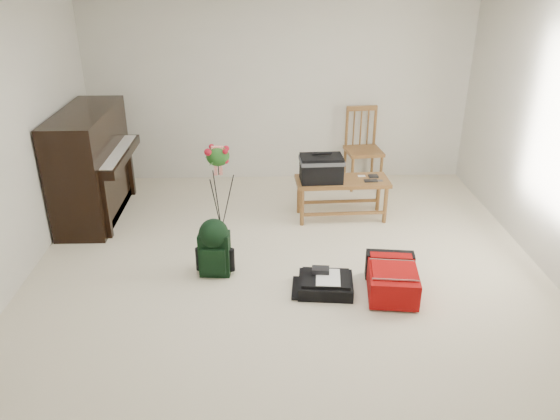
{
  "coord_description": "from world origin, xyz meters",
  "views": [
    {
      "loc": [
        -0.22,
        -4.36,
        2.79
      ],
      "look_at": [
        -0.07,
        0.35,
        0.6
      ],
      "focal_mm": 35.0,
      "sensor_mm": 36.0,
      "label": 1
    }
  ],
  "objects_px": {
    "bench": "(328,172)",
    "black_duffel": "(325,284)",
    "flower_stand": "(219,189)",
    "piano": "(92,167)",
    "red_suitcase": "(391,276)",
    "dining_chair": "(363,148)",
    "green_backpack": "(214,245)"
  },
  "relations": [
    {
      "from": "piano",
      "to": "green_backpack",
      "type": "relative_size",
      "value": 2.6
    },
    {
      "from": "red_suitcase",
      "to": "flower_stand",
      "type": "xyz_separation_m",
      "value": [
        -1.63,
        1.27,
        0.35
      ]
    },
    {
      "from": "bench",
      "to": "black_duffel",
      "type": "height_order",
      "value": "bench"
    },
    {
      "from": "red_suitcase",
      "to": "flower_stand",
      "type": "distance_m",
      "value": 2.09
    },
    {
      "from": "bench",
      "to": "red_suitcase",
      "type": "relative_size",
      "value": 1.57
    },
    {
      "from": "dining_chair",
      "to": "black_duffel",
      "type": "height_order",
      "value": "dining_chair"
    },
    {
      "from": "dining_chair",
      "to": "flower_stand",
      "type": "relative_size",
      "value": 1.01
    },
    {
      "from": "red_suitcase",
      "to": "green_backpack",
      "type": "distance_m",
      "value": 1.67
    },
    {
      "from": "green_backpack",
      "to": "flower_stand",
      "type": "bearing_deg",
      "value": 95.12
    },
    {
      "from": "black_duffel",
      "to": "green_backpack",
      "type": "relative_size",
      "value": 0.92
    },
    {
      "from": "piano",
      "to": "black_duffel",
      "type": "relative_size",
      "value": 2.83
    },
    {
      "from": "bench",
      "to": "dining_chair",
      "type": "xyz_separation_m",
      "value": [
        0.59,
        1.04,
        -0.07
      ]
    },
    {
      "from": "red_suitcase",
      "to": "black_duffel",
      "type": "height_order",
      "value": "red_suitcase"
    },
    {
      "from": "dining_chair",
      "to": "bench",
      "type": "bearing_deg",
      "value": -125.9
    },
    {
      "from": "piano",
      "to": "red_suitcase",
      "type": "height_order",
      "value": "piano"
    },
    {
      "from": "green_backpack",
      "to": "piano",
      "type": "bearing_deg",
      "value": 141.53
    },
    {
      "from": "dining_chair",
      "to": "green_backpack",
      "type": "xyz_separation_m",
      "value": [
        -1.79,
        -2.24,
        -0.19
      ]
    },
    {
      "from": "bench",
      "to": "black_duffel",
      "type": "xyz_separation_m",
      "value": [
        -0.18,
        -1.54,
        -0.5
      ]
    },
    {
      "from": "black_duffel",
      "to": "red_suitcase",
      "type": "bearing_deg",
      "value": 5.74
    },
    {
      "from": "green_backpack",
      "to": "black_duffel",
      "type": "bearing_deg",
      "value": -13.11
    },
    {
      "from": "green_backpack",
      "to": "flower_stand",
      "type": "xyz_separation_m",
      "value": [
        -0.0,
        0.93,
        0.18
      ]
    },
    {
      "from": "bench",
      "to": "green_backpack",
      "type": "distance_m",
      "value": 1.72
    },
    {
      "from": "red_suitcase",
      "to": "black_duffel",
      "type": "distance_m",
      "value": 0.6
    },
    {
      "from": "dining_chair",
      "to": "black_duffel",
      "type": "xyz_separation_m",
      "value": [
        -0.77,
        -2.58,
        -0.43
      ]
    },
    {
      "from": "black_duffel",
      "to": "green_backpack",
      "type": "xyz_separation_m",
      "value": [
        -1.03,
        0.33,
        0.24
      ]
    },
    {
      "from": "bench",
      "to": "flower_stand",
      "type": "height_order",
      "value": "flower_stand"
    },
    {
      "from": "black_duffel",
      "to": "flower_stand",
      "type": "relative_size",
      "value": 0.52
    },
    {
      "from": "black_duffel",
      "to": "dining_chair",
      "type": "bearing_deg",
      "value": 79.29
    },
    {
      "from": "green_backpack",
      "to": "flower_stand",
      "type": "distance_m",
      "value": 0.95
    },
    {
      "from": "black_duffel",
      "to": "flower_stand",
      "type": "height_order",
      "value": "flower_stand"
    },
    {
      "from": "red_suitcase",
      "to": "black_duffel",
      "type": "bearing_deg",
      "value": -172.92
    },
    {
      "from": "red_suitcase",
      "to": "bench",
      "type": "bearing_deg",
      "value": 112.45
    }
  ]
}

